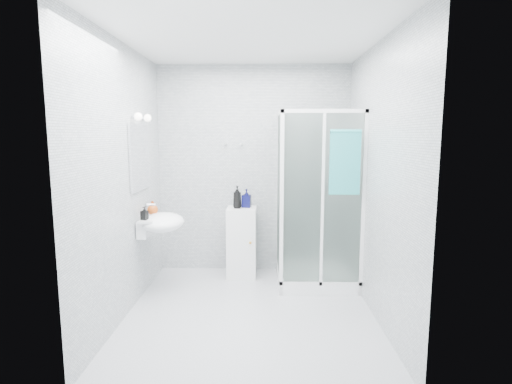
{
  "coord_description": "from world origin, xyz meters",
  "views": [
    {
      "loc": [
        0.13,
        -3.75,
        1.73
      ],
      "look_at": [
        0.05,
        0.35,
        1.15
      ],
      "focal_mm": 28.0,
      "sensor_mm": 36.0,
      "label": 1
    }
  ],
  "objects_px": {
    "hand_towel": "(345,161)",
    "shampoo_bottle_b": "(247,198)",
    "shower_enclosure": "(310,247)",
    "wall_basin": "(160,223)",
    "soap_dispenser_orange": "(153,208)",
    "shampoo_bottle_a": "(237,197)",
    "storage_cabinet": "(242,242)",
    "soap_dispenser_black": "(144,213)"
  },
  "relations": [
    {
      "from": "hand_towel",
      "to": "shampoo_bottle_b",
      "type": "bearing_deg",
      "value": 145.89
    },
    {
      "from": "shower_enclosure",
      "to": "shampoo_bottle_b",
      "type": "bearing_deg",
      "value": 157.78
    },
    {
      "from": "hand_towel",
      "to": "shampoo_bottle_b",
      "type": "relative_size",
      "value": 2.96
    },
    {
      "from": "shower_enclosure",
      "to": "wall_basin",
      "type": "relative_size",
      "value": 3.57
    },
    {
      "from": "shower_enclosure",
      "to": "soap_dispenser_orange",
      "type": "bearing_deg",
      "value": -174.36
    },
    {
      "from": "shampoo_bottle_a",
      "to": "shampoo_bottle_b",
      "type": "height_order",
      "value": "shampoo_bottle_a"
    },
    {
      "from": "shampoo_bottle_b",
      "to": "hand_towel",
      "type": "bearing_deg",
      "value": -34.11
    },
    {
      "from": "storage_cabinet",
      "to": "soap_dispenser_orange",
      "type": "bearing_deg",
      "value": -155.22
    },
    {
      "from": "shampoo_bottle_b",
      "to": "soap_dispenser_black",
      "type": "bearing_deg",
      "value": -142.75
    },
    {
      "from": "hand_towel",
      "to": "shampoo_bottle_a",
      "type": "height_order",
      "value": "hand_towel"
    },
    {
      "from": "shampoo_bottle_a",
      "to": "shampoo_bottle_b",
      "type": "relative_size",
      "value": 1.21
    },
    {
      "from": "shower_enclosure",
      "to": "storage_cabinet",
      "type": "xyz_separation_m",
      "value": [
        -0.81,
        0.26,
        -0.02
      ]
    },
    {
      "from": "shower_enclosure",
      "to": "hand_towel",
      "type": "relative_size",
      "value": 2.99
    },
    {
      "from": "wall_basin",
      "to": "storage_cabinet",
      "type": "distance_m",
      "value": 1.09
    },
    {
      "from": "hand_towel",
      "to": "shampoo_bottle_b",
      "type": "height_order",
      "value": "hand_towel"
    },
    {
      "from": "shampoo_bottle_b",
      "to": "soap_dispenser_orange",
      "type": "bearing_deg",
      "value": -154.83
    },
    {
      "from": "hand_towel",
      "to": "soap_dispenser_orange",
      "type": "relative_size",
      "value": 4.44
    },
    {
      "from": "wall_basin",
      "to": "soap_dispenser_orange",
      "type": "xyz_separation_m",
      "value": [
        -0.12,
        0.14,
        0.14
      ]
    },
    {
      "from": "wall_basin",
      "to": "shampoo_bottle_a",
      "type": "height_order",
      "value": "shampoo_bottle_a"
    },
    {
      "from": "wall_basin",
      "to": "hand_towel",
      "type": "relative_size",
      "value": 0.84
    },
    {
      "from": "soap_dispenser_orange",
      "to": "soap_dispenser_black",
      "type": "relative_size",
      "value": 1.08
    },
    {
      "from": "hand_towel",
      "to": "storage_cabinet",
      "type": "bearing_deg",
      "value": 149.05
    },
    {
      "from": "wall_basin",
      "to": "storage_cabinet",
      "type": "xyz_separation_m",
      "value": [
        0.85,
        0.58,
        -0.37
      ]
    },
    {
      "from": "shower_enclosure",
      "to": "hand_towel",
      "type": "xyz_separation_m",
      "value": [
        0.29,
        -0.4,
        1.03
      ]
    },
    {
      "from": "soap_dispenser_orange",
      "to": "soap_dispenser_black",
      "type": "bearing_deg",
      "value": -90.42
    },
    {
      "from": "shower_enclosure",
      "to": "soap_dispenser_black",
      "type": "distance_m",
      "value": 1.9
    },
    {
      "from": "shower_enclosure",
      "to": "soap_dispenser_black",
      "type": "bearing_deg",
      "value": -165.05
    },
    {
      "from": "shampoo_bottle_a",
      "to": "shampoo_bottle_b",
      "type": "distance_m",
      "value": 0.13
    },
    {
      "from": "soap_dispenser_black",
      "to": "shampoo_bottle_a",
      "type": "bearing_deg",
      "value": 37.99
    },
    {
      "from": "storage_cabinet",
      "to": "shampoo_bottle_a",
      "type": "height_order",
      "value": "shampoo_bottle_a"
    },
    {
      "from": "shampoo_bottle_b",
      "to": "shower_enclosure",
      "type": "bearing_deg",
      "value": -22.22
    },
    {
      "from": "shower_enclosure",
      "to": "wall_basin",
      "type": "xyz_separation_m",
      "value": [
        -1.66,
        -0.32,
        0.35
      ]
    },
    {
      "from": "shampoo_bottle_a",
      "to": "soap_dispenser_orange",
      "type": "relative_size",
      "value": 1.81
    },
    {
      "from": "shower_enclosure",
      "to": "soap_dispenser_black",
      "type": "height_order",
      "value": "shower_enclosure"
    },
    {
      "from": "shampoo_bottle_b",
      "to": "soap_dispenser_black",
      "type": "xyz_separation_m",
      "value": [
        -1.03,
        -0.78,
        -0.04
      ]
    },
    {
      "from": "soap_dispenser_orange",
      "to": "soap_dispenser_black",
      "type": "distance_m",
      "value": 0.3
    },
    {
      "from": "shampoo_bottle_a",
      "to": "shower_enclosure",
      "type": "bearing_deg",
      "value": -15.71
    },
    {
      "from": "shower_enclosure",
      "to": "soap_dispenser_orange",
      "type": "xyz_separation_m",
      "value": [
        -1.77,
        -0.18,
        0.49
      ]
    },
    {
      "from": "shower_enclosure",
      "to": "shampoo_bottle_a",
      "type": "relative_size",
      "value": 7.33
    },
    {
      "from": "shower_enclosure",
      "to": "hand_towel",
      "type": "distance_m",
      "value": 1.14
    },
    {
      "from": "shampoo_bottle_a",
      "to": "storage_cabinet",
      "type": "bearing_deg",
      "value": 21.14
    },
    {
      "from": "shampoo_bottle_b",
      "to": "soap_dispenser_orange",
      "type": "height_order",
      "value": "shampoo_bottle_b"
    }
  ]
}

